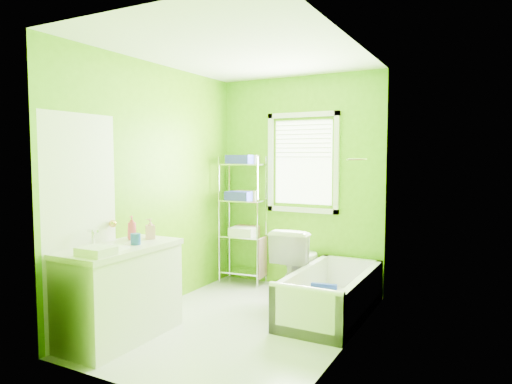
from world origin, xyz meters
The scene contains 9 objects.
ground centered at (0.00, 0.00, 0.00)m, with size 2.90×2.90×0.00m, color silver.
room_envelope centered at (0.00, 0.00, 1.55)m, with size 2.14×2.94×2.62m.
window centered at (0.05, 1.42, 1.61)m, with size 0.92×0.05×1.22m.
door centered at (-1.04, -1.00, 1.00)m, with size 0.09×0.80×2.00m.
right_wall_decor centered at (1.04, -0.02, 1.32)m, with size 0.04×1.48×1.17m.
bathtub centered at (0.70, 0.61, 0.15)m, with size 0.70×1.50×0.48m.
toilet centered at (0.13, 1.10, 0.40)m, with size 0.45×0.79×0.81m, color white.
vanity centered at (-0.78, -0.83, 0.45)m, with size 0.57×1.12×1.07m.
wire_shelf_unit centered at (-0.68, 1.27, 1.01)m, with size 0.59×0.47×1.65m.
Camera 1 is at (2.15, -3.77, 1.62)m, focal length 32.00 mm.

